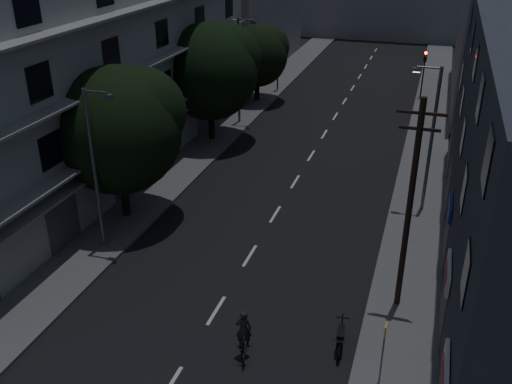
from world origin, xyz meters
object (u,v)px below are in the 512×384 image
Objects in this scene: cyclist at (244,341)px; bus_stop_sign at (384,343)px; motorcycle at (340,340)px; utility_pole at (410,204)px.

bus_stop_sign is at bearing -19.79° from cyclist.
bus_stop_sign reaches higher than motorcycle.
bus_stop_sign is 1.36× the size of motorcycle.
motorcycle is 3.69m from cyclist.
cyclist is at bearing -136.99° from utility_pole.
bus_stop_sign is 2.60m from motorcycle.
utility_pole is at bearing 23.11° from cyclist.
utility_pole is at bearing 56.25° from motorcycle.
cyclist is at bearing -179.89° from bus_stop_sign.
motorcycle is at bearing 139.23° from bus_stop_sign.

